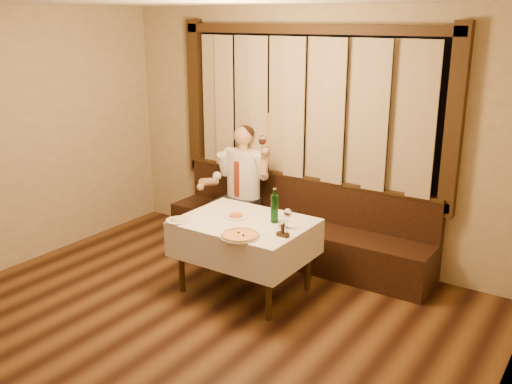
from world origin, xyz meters
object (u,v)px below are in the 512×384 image
Objects in this scene: dining_table at (245,231)px; seated_man at (240,179)px; pizza at (240,235)px; pasta_red at (236,214)px; cruet_caddy at (283,232)px; banquette at (296,232)px; green_bottle at (275,208)px; pasta_cream at (178,218)px.

seated_man is at bearing 127.40° from dining_table.
pasta_red reaches higher than pizza.
cruet_caddy reaches higher than pasta_red.
pizza is at bearing -54.82° from seated_man.
banquette is at bearing 82.43° from pasta_red.
dining_table is at bearing 119.21° from pizza.
cruet_caddy is at bearing -16.16° from dining_table.
banquette is 9.28× the size of green_bottle.
cruet_caddy reaches higher than pasta_cream.
seated_man is (-0.93, 1.31, 0.08)m from pizza.
seated_man is (-0.18, 1.31, 0.06)m from pasta_cream.
cruet_caddy is (0.53, -1.18, 0.49)m from banquette.
cruet_caddy is 0.08× the size of seated_man.
green_bottle reaches higher than pizza.
banquette is 1.38m from cruet_caddy.
seated_man is at bearing 125.18° from pizza.
pasta_red is (-0.13, -0.99, 0.48)m from banquette.
pasta_cream is at bearing 179.65° from pizza.
pasta_cream is 1.32m from seated_man.
pizza is 1.07× the size of green_bottle.
banquette is 8.66× the size of pizza.
dining_table is 0.66m from pasta_cream.
pasta_cream reaches higher than pasta_red.
banquette reaches higher than pasta_red.
green_bottle is (0.40, 0.09, 0.11)m from pasta_red.
pizza is at bearing -81.39° from banquette.
dining_table is 0.45m from pizza.
pasta_red is 0.93× the size of pasta_cream.
green_bottle reaches higher than pasta_red.
pasta_cream reaches higher than dining_table.
banquette is 1.57m from pasta_cream.
green_bottle is 0.39m from cruet_caddy.
banquette is 2.52× the size of dining_table.
green_bottle reaches higher than pasta_cream.
green_bottle is at bearing 135.08° from cruet_caddy.
cruet_caddy is (0.66, -0.19, 0.01)m from pasta_red.
pasta_red is at bearing -167.67° from green_bottle.
dining_table is 3.44× the size of pizza.
green_bottle is at bearing -39.60° from seated_man.
green_bottle reaches higher than cruet_caddy.
green_bottle is 2.82× the size of cruet_caddy.
green_bottle is at bearing 83.63° from pizza.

